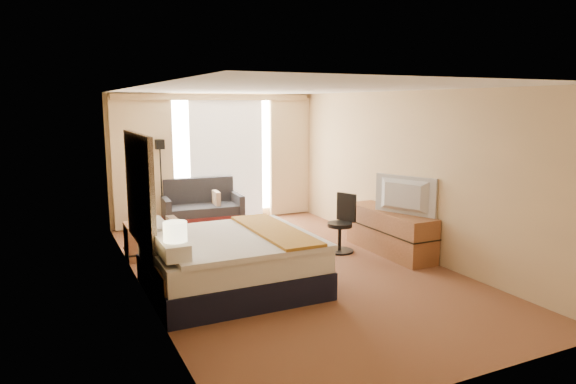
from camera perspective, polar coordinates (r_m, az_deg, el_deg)
name	(u,v)px	position (r m, az deg, el deg)	size (l,w,h in m)	color
floor	(288,268)	(7.68, 0.01, -8.40)	(4.20, 7.00, 0.02)	#562018
ceiling	(288,89)	(7.30, 0.01, 11.38)	(4.20, 7.00, 0.02)	silver
wall_back	(214,158)	(10.62, -8.19, 3.76)	(4.20, 0.02, 2.60)	tan
wall_front	(470,238)	(4.54, 19.54, -4.79)	(4.20, 0.02, 2.60)	tan
wall_left	(138,192)	(6.75, -16.28, 0.04)	(0.02, 7.00, 2.60)	tan
wall_right	(405,173)	(8.49, 12.91, 2.12)	(0.02, 7.00, 2.60)	tan
headboard	(139,191)	(6.96, -16.22, 0.15)	(0.06, 1.85, 1.50)	black
nightstand_left	(180,293)	(6.06, -11.95, -10.94)	(0.45, 0.52, 0.55)	#9C5D38
nightstand_right	(141,241)	(8.40, -16.04, -5.23)	(0.45, 0.52, 0.55)	#9C5D38
media_dresser	(390,232)	(8.50, 11.24, -4.34)	(0.50, 1.80, 0.70)	#9C5D38
window	(226,157)	(10.66, -6.87, 3.93)	(2.30, 0.02, 2.30)	white
curtains	(216,153)	(10.50, -8.04, 4.30)	(4.12, 0.19, 2.56)	beige
bed	(230,262)	(6.77, -6.45, -7.68)	(2.09, 1.92, 1.02)	black
loveseat	(202,211)	(10.22, -9.51, -2.12)	(1.56, 0.91, 0.94)	#5A1919
floor_lamp	(161,166)	(10.08, -13.97, 2.80)	(0.22, 0.22, 1.73)	black
desk_chair	(342,226)	(8.45, 5.98, -3.77)	(0.47, 0.47, 0.95)	black
lamp_left	(175,233)	(5.85, -12.42, -4.46)	(0.26, 0.26, 0.56)	black
lamp_right	(139,194)	(8.24, -16.21, -0.19)	(0.29, 0.29, 0.61)	black
tissue_box	(178,261)	(6.09, -12.17, -7.54)	(0.13, 0.13, 0.12)	#96C1E7
telephone	(146,223)	(8.24, -15.52, -3.29)	(0.17, 0.13, 0.07)	black
television	(402,196)	(8.07, 12.54, -0.42)	(1.04, 0.14, 0.60)	black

